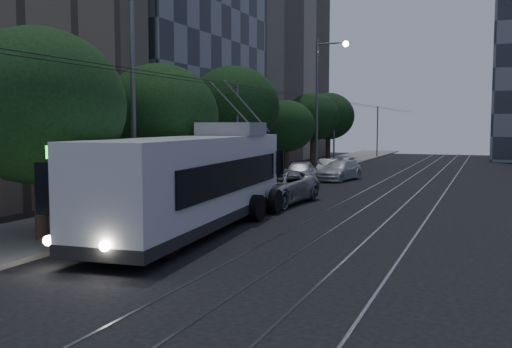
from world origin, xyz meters
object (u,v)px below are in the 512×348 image
object	(u,v)px
streetlamp_near	(142,62)
car_white_b	(339,170)
car_white_a	(300,173)
car_white_c	(328,168)
pickup_silver	(274,187)
streetlamp_far	(322,94)
car_white_d	(345,163)
trolleybus	(197,181)

from	to	relation	value
streetlamp_near	car_white_b	bearing A→B (deg)	82.74
car_white_b	streetlamp_near	xyz separation A→B (m)	(-2.59, -20.30, 5.56)
car_white_a	car_white_c	world-z (taller)	car_white_a
car_white_b	car_white_c	world-z (taller)	car_white_b
pickup_silver	streetlamp_far	distance (m)	16.84
car_white_d	car_white_b	bearing A→B (deg)	-74.59
car_white_a	car_white_d	bearing A→B (deg)	79.77
trolleybus	pickup_silver	bearing A→B (deg)	83.15
car_white_c	pickup_silver	bearing A→B (deg)	-91.87
car_white_d	streetlamp_near	distance (m)	29.30
trolleybus	streetlamp_far	distance (m)	23.86
car_white_c	car_white_b	bearing A→B (deg)	-69.95
car_white_b	car_white_d	size ratio (longest dim) A/B	1.34
streetlamp_near	streetlamp_far	bearing A→B (deg)	88.76
trolleybus	streetlamp_far	bearing A→B (deg)	89.26
car_white_a	streetlamp_near	world-z (taller)	streetlamp_near
car_white_a	car_white_d	world-z (taller)	car_white_a
car_white_d	car_white_c	bearing A→B (deg)	-85.34
pickup_silver	car_white_b	size ratio (longest dim) A/B	1.27
car_white_b	streetlamp_near	world-z (taller)	streetlamp_near
car_white_a	streetlamp_near	size ratio (longest dim) A/B	0.44
car_white_b	streetlamp_near	bearing A→B (deg)	-86.17
car_white_b	car_white_a	bearing A→B (deg)	-99.27
pickup_silver	streetlamp_far	bearing A→B (deg)	102.24
car_white_c	car_white_a	bearing A→B (deg)	-96.91
car_white_d	pickup_silver	bearing A→B (deg)	-81.04
car_white_a	streetlamp_near	bearing A→B (deg)	-104.41
car_white_c	streetlamp_far	size ratio (longest dim) A/B	0.38
trolleybus	car_white_d	bearing A→B (deg)	87.44
car_white_a	streetlamp_far	world-z (taller)	streetlamp_far
trolleybus	car_white_a	xyz separation A→B (m)	(-1.31, 16.35, -1.05)
pickup_silver	car_white_a	xyz separation A→B (m)	(-1.51, 8.79, -0.05)
car_white_a	streetlamp_far	bearing A→B (deg)	84.00
trolleybus	car_white_d	size ratio (longest dim) A/B	3.79
trolleybus	car_white_a	distance (m)	16.44
trolleybus	streetlamp_near	distance (m)	5.02
car_white_a	car_white_d	distance (m)	12.51
pickup_silver	streetlamp_far	size ratio (longest dim) A/B	0.58
pickup_silver	car_white_a	world-z (taller)	pickup_silver
trolleybus	streetlamp_near	xyz separation A→B (m)	(-2.39, 0.13, 4.41)
car_white_b	streetlamp_near	distance (m)	21.21
car_white_c	car_white_d	size ratio (longest dim) A/B	1.09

